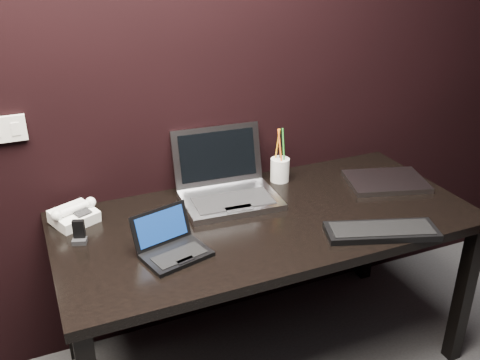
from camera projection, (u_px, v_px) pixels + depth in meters
name	position (u px, v px, depth m)	size (l,w,h in m)	color
wall_back	(161.00, 66.00, 2.17)	(4.00, 4.00, 0.00)	black
wall_switch	(5.00, 129.00, 2.02)	(0.15, 0.02, 0.10)	silver
desk	(267.00, 233.00, 2.22)	(1.70, 0.80, 0.74)	black
netbook	(172.00, 246.00, 1.92)	(0.27, 0.26, 0.15)	black
silver_laptop	(227.00, 187.00, 2.31)	(0.43, 0.39, 0.28)	#A3A3A8
ext_keyboard	(381.00, 231.00, 2.05)	(0.45, 0.28, 0.03)	black
closed_laptop	(386.00, 181.00, 2.46)	(0.41, 0.34, 0.02)	#9D9DA3
desk_phone	(74.00, 215.00, 2.12)	(0.20, 0.20, 0.10)	white
mobile_phone	(79.00, 234.00, 1.99)	(0.06, 0.06, 0.09)	black
pen_cup	(280.00, 169.00, 2.47)	(0.10, 0.10, 0.26)	silver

